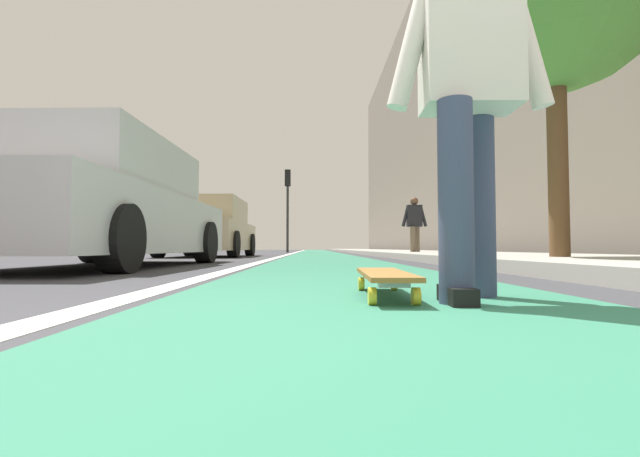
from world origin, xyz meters
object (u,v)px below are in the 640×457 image
parked_car_mid (209,229)px  traffic_light (288,195)px  skateboard (385,276)px  skater_person (469,83)px  pedestrian_distant (415,222)px  parked_car_near (103,208)px

parked_car_mid → traffic_light: traffic_light is taller
skateboard → traffic_light: size_ratio=0.21×
skater_person → pedestrian_distant: bearing=-11.5°
pedestrian_distant → parked_car_near: bearing=140.9°
skater_person → skateboard: bearing=66.7°
skater_person → parked_car_mid: 10.19m
parked_car_mid → pedestrian_distant: (0.12, -5.31, 0.19)m
parked_car_near → parked_car_mid: size_ratio=1.11×
skater_person → parked_car_mid: skater_person is taller
parked_car_near → traffic_light: traffic_light is taller
parked_car_near → pedestrian_distant: size_ratio=2.92×
skateboard → parked_car_near: bearing=40.6°
skateboard → parked_car_mid: size_ratio=0.21×
pedestrian_distant → skateboard: bearing=166.3°
parked_car_near → parked_car_mid: parked_car_mid is taller
skateboard → parked_car_near: 4.35m
skater_person → pedestrian_distant: size_ratio=1.06×
parked_car_mid → pedestrian_distant: pedestrian_distant is taller
parked_car_near → skater_person: bearing=-137.4°
skater_person → parked_car_near: skater_person is taller
skater_person → pedestrian_distant: (9.75, -1.99, -0.05)m
parked_car_near → parked_car_mid: 6.21m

